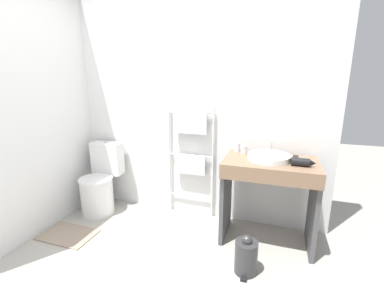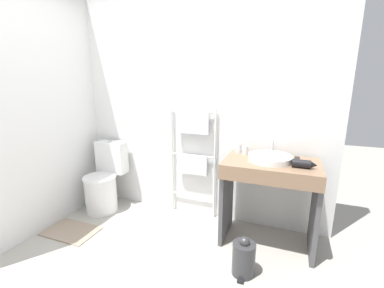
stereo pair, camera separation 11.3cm
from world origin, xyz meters
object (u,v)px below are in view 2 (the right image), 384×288
towel_radiator (192,147)px  trash_bin (244,258)px  sink_basin (270,158)px  hair_dryer (303,163)px  cup_near_edge (245,150)px  toilet (104,183)px  cup_near_wall (238,148)px

towel_radiator → trash_bin: size_ratio=3.75×
towel_radiator → trash_bin: towel_radiator is taller
sink_basin → hair_dryer: bearing=-17.5°
cup_near_edge → trash_bin: bearing=-78.1°
toilet → sink_basin: sink_basin is taller
cup_near_wall → towel_radiator: bearing=173.8°
toilet → towel_radiator: bearing=13.3°
sink_basin → trash_bin: size_ratio=1.15×
towel_radiator → hair_dryer: size_ratio=6.43×
cup_near_wall → hair_dryer: size_ratio=0.46×
toilet → hair_dryer: hair_dryer is taller
cup_near_wall → trash_bin: (0.22, -0.71, -0.75)m
towel_radiator → cup_near_wall: size_ratio=13.97×
trash_bin → hair_dryer: bearing=47.6°
hair_dryer → trash_bin: size_ratio=0.58×
towel_radiator → cup_near_edge: 0.63m
towel_radiator → trash_bin: (0.76, -0.77, -0.69)m
cup_near_wall → trash_bin: cup_near_wall is taller
hair_dryer → trash_bin: 0.94m
cup_near_wall → cup_near_edge: size_ratio=1.08×
toilet → cup_near_edge: cup_near_edge is taller
sink_basin → trash_bin: (-0.12, -0.52, -0.73)m
towel_radiator → cup_near_wall: towel_radiator is taller
toilet → cup_near_wall: size_ratio=9.10×
hair_dryer → toilet: bearing=177.7°
cup_near_wall → cup_near_edge: cup_near_wall is taller
toilet → hair_dryer: bearing=-2.3°
trash_bin → cup_near_edge: bearing=101.9°
trash_bin → sink_basin: bearing=77.4°
sink_basin → hair_dryer: (0.28, -0.09, 0.01)m
towel_radiator → sink_basin: bearing=-16.4°
hair_dryer → cup_near_edge: bearing=156.6°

